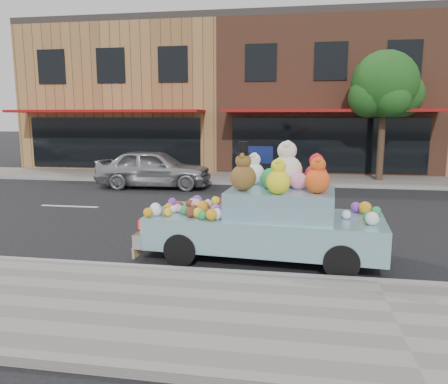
# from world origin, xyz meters

# --- Properties ---
(ground) EXTENTS (120.00, 120.00, 0.00)m
(ground) POSITION_xyz_m (0.00, 0.00, 0.00)
(ground) COLOR black
(ground) RESTS_ON ground
(near_sidewalk) EXTENTS (60.00, 3.00, 0.12)m
(near_sidewalk) POSITION_xyz_m (0.00, -6.50, 0.06)
(near_sidewalk) COLOR gray
(near_sidewalk) RESTS_ON ground
(far_sidewalk) EXTENTS (60.00, 3.00, 0.12)m
(far_sidewalk) POSITION_xyz_m (0.00, 6.50, 0.06)
(far_sidewalk) COLOR gray
(far_sidewalk) RESTS_ON ground
(near_kerb) EXTENTS (60.00, 0.12, 0.13)m
(near_kerb) POSITION_xyz_m (0.00, -5.00, 0.07)
(near_kerb) COLOR gray
(near_kerb) RESTS_ON ground
(far_kerb) EXTENTS (60.00, 0.12, 0.13)m
(far_kerb) POSITION_xyz_m (0.00, 5.00, 0.07)
(far_kerb) COLOR gray
(far_kerb) RESTS_ON ground
(storefront_left) EXTENTS (10.00, 9.80, 7.30)m
(storefront_left) POSITION_xyz_m (-10.00, 11.97, 3.64)
(storefront_left) COLOR #A17643
(storefront_left) RESTS_ON ground
(storefront_mid) EXTENTS (10.00, 9.80, 7.30)m
(storefront_mid) POSITION_xyz_m (0.00, 11.97, 3.64)
(storefront_mid) COLOR brown
(storefront_mid) RESTS_ON ground
(street_tree) EXTENTS (3.00, 2.70, 5.22)m
(street_tree) POSITION_xyz_m (2.03, 6.55, 3.69)
(street_tree) COLOR #38281C
(street_tree) RESTS_ON ground
(car_silver) EXTENTS (4.36, 1.92, 1.46)m
(car_silver) POSITION_xyz_m (-6.62, 3.83, 0.73)
(car_silver) COLOR #9E9FA3
(car_silver) RESTS_ON ground
(art_car) EXTENTS (4.60, 2.07, 2.23)m
(art_car) POSITION_xyz_m (-1.83, -3.86, 0.79)
(art_car) COLOR black
(art_car) RESTS_ON ground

